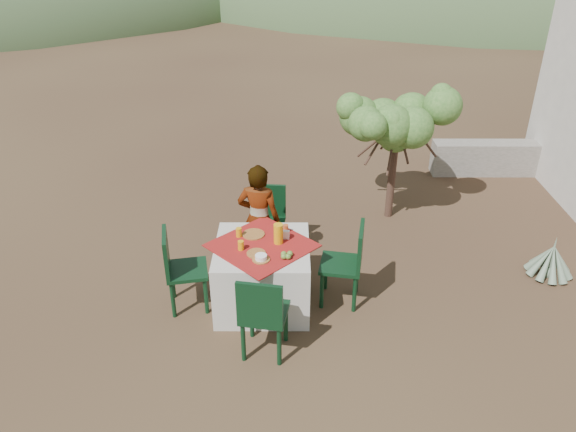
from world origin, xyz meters
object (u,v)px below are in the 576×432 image
at_px(person, 259,219).
at_px(shrub_tree, 400,127).
at_px(chair_near, 263,313).
at_px(chair_right, 348,261).
at_px(agave, 551,261).
at_px(table, 263,274).
at_px(chair_left, 179,267).
at_px(juice_pitcher, 278,234).
at_px(chair_far, 269,217).

relative_size(person, shrub_tree, 0.83).
xyz_separation_m(chair_near, chair_right, (0.91, 0.90, 0.01)).
xyz_separation_m(shrub_tree, agave, (1.67, -1.54, -1.13)).
distance_m(table, chair_left, 0.92).
bearing_deg(shrub_tree, juice_pitcher, -128.26).
distance_m(chair_left, juice_pitcher, 1.14).
distance_m(chair_right, shrub_tree, 2.36).
relative_size(chair_left, person, 0.68).
relative_size(chair_right, agave, 1.63).
xyz_separation_m(chair_left, shrub_tree, (2.69, 2.16, 0.80)).
height_order(chair_right, juice_pitcher, juice_pitcher).
xyz_separation_m(person, juice_pitcher, (0.24, -0.62, 0.18)).
bearing_deg(juice_pitcher, chair_near, -98.59).
distance_m(chair_far, shrub_tree, 2.19).
relative_size(chair_right, juice_pitcher, 4.27).
xyz_separation_m(chair_right, juice_pitcher, (-0.77, 0.01, 0.34)).
bearing_deg(person, shrub_tree, -130.75).
relative_size(chair_far, chair_left, 0.95).
distance_m(chair_near, juice_pitcher, 0.99).
height_order(table, juice_pitcher, juice_pitcher).
xyz_separation_m(chair_far, shrub_tree, (1.76, 1.01, 0.83)).
relative_size(chair_near, agave, 1.61).
bearing_deg(chair_right, chair_far, -128.99).
xyz_separation_m(chair_far, agave, (3.43, -0.54, -0.30)).
relative_size(chair_left, agave, 1.61).
distance_m(person, agave, 3.57).
bearing_deg(table, chair_far, 88.33).
xyz_separation_m(chair_far, chair_left, (-0.94, -1.16, 0.03)).
bearing_deg(shrub_tree, chair_right, -112.24).
relative_size(table, chair_far, 1.44).
relative_size(chair_far, juice_pitcher, 3.98).
distance_m(chair_left, person, 1.13).
height_order(table, agave, table).
bearing_deg(juice_pitcher, agave, 8.67).
bearing_deg(chair_far, chair_near, -84.61).
bearing_deg(chair_right, chair_near, -35.21).
distance_m(chair_right, agave, 2.59).
bearing_deg(chair_right, juice_pitcher, -81.15).
xyz_separation_m(chair_far, chair_right, (0.92, -1.05, 0.04)).
bearing_deg(chair_far, chair_right, -43.76).
height_order(chair_left, agave, chair_left).
height_order(chair_left, juice_pitcher, juice_pitcher).
relative_size(table, chair_near, 1.36).
distance_m(chair_far, person, 0.47).
relative_size(chair_near, person, 0.68).
xyz_separation_m(table, chair_near, (0.04, -0.87, 0.15)).
bearing_deg(chair_left, chair_far, -49.99).
height_order(chair_left, chair_right, chair_right).
height_order(agave, juice_pitcher, juice_pitcher).
bearing_deg(juice_pitcher, shrub_tree, 51.74).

